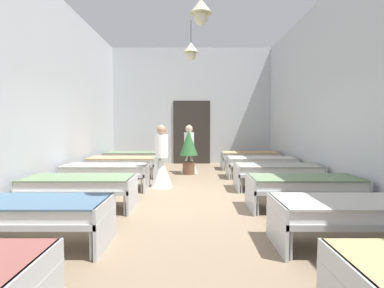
{
  "coord_description": "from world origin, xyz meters",
  "views": [
    {
      "loc": [
        0.01,
        -5.98,
        1.46
      ],
      "look_at": [
        0.0,
        1.39,
        1.01
      ],
      "focal_mm": 28.25,
      "sensor_mm": 36.0,
      "label": 1
    }
  ],
  "objects_px": {
    "potted_plant": "(189,147)",
    "bed_right_row_1": "(355,211)",
    "bed_right_row_4": "(262,162)",
    "bed_left_row_2": "(79,185)",
    "bed_right_row_3": "(278,171)",
    "bed_left_row_4": "(123,162)",
    "bed_left_row_5": "(134,156)",
    "bed_right_row_2": "(305,185)",
    "bed_left_row_3": "(106,171)",
    "nurse_mid_aisle": "(162,165)",
    "bed_right_row_5": "(250,156)",
    "nurse_near_aisle": "(190,156)",
    "bed_left_row_1": "(28,211)"
  },
  "relations": [
    {
      "from": "bed_right_row_3",
      "to": "bed_left_row_4",
      "type": "distance_m",
      "value": 4.23
    },
    {
      "from": "bed_right_row_4",
      "to": "nurse_mid_aisle",
      "type": "relative_size",
      "value": 1.28
    },
    {
      "from": "nurse_near_aisle",
      "to": "potted_plant",
      "type": "relative_size",
      "value": 1.12
    },
    {
      "from": "bed_right_row_1",
      "to": "bed_right_row_3",
      "type": "distance_m",
      "value": 3.26
    },
    {
      "from": "nurse_near_aisle",
      "to": "bed_left_row_3",
      "type": "bearing_deg",
      "value": 140.12
    },
    {
      "from": "bed_right_row_2",
      "to": "nurse_near_aisle",
      "type": "distance_m",
      "value": 4.56
    },
    {
      "from": "nurse_near_aisle",
      "to": "nurse_mid_aisle",
      "type": "xyz_separation_m",
      "value": [
        -0.63,
        -2.17,
        0.0
      ]
    },
    {
      "from": "bed_right_row_1",
      "to": "bed_left_row_3",
      "type": "relative_size",
      "value": 1.0
    },
    {
      "from": "bed_right_row_4",
      "to": "bed_left_row_5",
      "type": "relative_size",
      "value": 1.0
    },
    {
      "from": "bed_right_row_5",
      "to": "potted_plant",
      "type": "bearing_deg",
      "value": -152.65
    },
    {
      "from": "bed_left_row_2",
      "to": "bed_right_row_5",
      "type": "bearing_deg",
      "value": 51.37
    },
    {
      "from": "bed_right_row_1",
      "to": "bed_left_row_4",
      "type": "xyz_separation_m",
      "value": [
        -3.9,
        4.88,
        0.0
      ]
    },
    {
      "from": "bed_right_row_5",
      "to": "potted_plant",
      "type": "height_order",
      "value": "potted_plant"
    },
    {
      "from": "bed_left_row_5",
      "to": "bed_right_row_2",
      "type": "bearing_deg",
      "value": -51.37
    },
    {
      "from": "nurse_mid_aisle",
      "to": "bed_right_row_5",
      "type": "bearing_deg",
      "value": 142.36
    },
    {
      "from": "bed_right_row_1",
      "to": "potted_plant",
      "type": "bearing_deg",
      "value": 110.48
    },
    {
      "from": "bed_right_row_2",
      "to": "bed_right_row_1",
      "type": "bearing_deg",
      "value": -90.0
    },
    {
      "from": "bed_right_row_2",
      "to": "bed_left_row_3",
      "type": "relative_size",
      "value": 1.0
    },
    {
      "from": "bed_left_row_4",
      "to": "nurse_mid_aisle",
      "type": "xyz_separation_m",
      "value": [
        1.25,
        -1.35,
        0.09
      ]
    },
    {
      "from": "bed_left_row_4",
      "to": "bed_left_row_5",
      "type": "distance_m",
      "value": 1.63
    },
    {
      "from": "bed_right_row_4",
      "to": "bed_right_row_5",
      "type": "height_order",
      "value": "same"
    },
    {
      "from": "bed_right_row_5",
      "to": "nurse_near_aisle",
      "type": "bearing_deg",
      "value": -158.38
    },
    {
      "from": "bed_left_row_4",
      "to": "bed_right_row_5",
      "type": "xyz_separation_m",
      "value": [
        3.9,
        1.63,
        0.0
      ]
    },
    {
      "from": "nurse_near_aisle",
      "to": "potted_plant",
      "type": "distance_m",
      "value": 0.38
    },
    {
      "from": "bed_right_row_2",
      "to": "nurse_near_aisle",
      "type": "height_order",
      "value": "nurse_near_aisle"
    },
    {
      "from": "bed_left_row_1",
      "to": "nurse_mid_aisle",
      "type": "bearing_deg",
      "value": 70.55
    },
    {
      "from": "bed_left_row_3",
      "to": "nurse_near_aisle",
      "type": "bearing_deg",
      "value": 52.62
    },
    {
      "from": "bed_left_row_2",
      "to": "bed_left_row_3",
      "type": "bearing_deg",
      "value": 90.0
    },
    {
      "from": "bed_left_row_2",
      "to": "bed_left_row_5",
      "type": "xyz_separation_m",
      "value": [
        0.0,
        4.88,
        0.0
      ]
    },
    {
      "from": "bed_right_row_2",
      "to": "potted_plant",
      "type": "height_order",
      "value": "potted_plant"
    },
    {
      "from": "bed_left_row_1",
      "to": "bed_right_row_1",
      "type": "height_order",
      "value": "same"
    },
    {
      "from": "bed_right_row_1",
      "to": "bed_left_row_5",
      "type": "height_order",
      "value": "same"
    },
    {
      "from": "bed_left_row_4",
      "to": "bed_left_row_5",
      "type": "xyz_separation_m",
      "value": [
        0.0,
        1.63,
        0.0
      ]
    },
    {
      "from": "bed_left_row_1",
      "to": "bed_right_row_3",
      "type": "xyz_separation_m",
      "value": [
        3.9,
        3.26,
        0.0
      ]
    },
    {
      "from": "bed_left_row_3",
      "to": "bed_left_row_5",
      "type": "bearing_deg",
      "value": 90.0
    },
    {
      "from": "bed_right_row_3",
      "to": "bed_left_row_4",
      "type": "xyz_separation_m",
      "value": [
        -3.9,
        1.63,
        0.0
      ]
    },
    {
      "from": "bed_left_row_3",
      "to": "bed_right_row_2",
      "type": "bearing_deg",
      "value": -22.64
    },
    {
      "from": "bed_right_row_3",
      "to": "bed_right_row_4",
      "type": "xyz_separation_m",
      "value": [
        0.0,
        1.63,
        0.0
      ]
    },
    {
      "from": "bed_right_row_4",
      "to": "bed_right_row_5",
      "type": "xyz_separation_m",
      "value": [
        0.0,
        1.63,
        0.0
      ]
    },
    {
      "from": "bed_left_row_2",
      "to": "potted_plant",
      "type": "distance_m",
      "value": 4.28
    },
    {
      "from": "bed_left_row_1",
      "to": "nurse_mid_aisle",
      "type": "xyz_separation_m",
      "value": [
        1.25,
        3.53,
        0.09
      ]
    },
    {
      "from": "potted_plant",
      "to": "bed_left_row_2",
      "type": "bearing_deg",
      "value": -115.96
    },
    {
      "from": "potted_plant",
      "to": "bed_right_row_4",
      "type": "bearing_deg",
      "value": -15.73
    },
    {
      "from": "bed_right_row_4",
      "to": "bed_left_row_5",
      "type": "bearing_deg",
      "value": 157.36
    },
    {
      "from": "nurse_mid_aisle",
      "to": "bed_left_row_2",
      "type": "bearing_deg",
      "value": -29.13
    },
    {
      "from": "potted_plant",
      "to": "bed_left_row_3",
      "type": "bearing_deg",
      "value": -130.26
    },
    {
      "from": "bed_right_row_2",
      "to": "bed_right_row_3",
      "type": "height_order",
      "value": "same"
    },
    {
      "from": "potted_plant",
      "to": "bed_right_row_1",
      "type": "bearing_deg",
      "value": -69.52
    },
    {
      "from": "bed_left_row_3",
      "to": "nurse_near_aisle",
      "type": "xyz_separation_m",
      "value": [
        1.87,
        2.45,
        0.09
      ]
    },
    {
      "from": "bed_left_row_3",
      "to": "potted_plant",
      "type": "height_order",
      "value": "potted_plant"
    }
  ]
}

